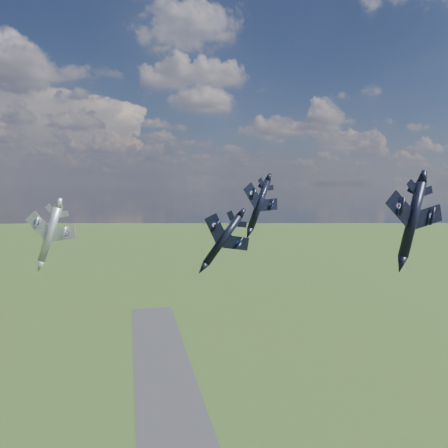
{
  "coord_description": "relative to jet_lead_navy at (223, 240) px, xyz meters",
  "views": [
    {
      "loc": [
        -15.12,
        -62.85,
        89.54
      ],
      "look_at": [
        2.61,
        17.48,
        81.98
      ],
      "focal_mm": 35.0,
      "sensor_mm": 36.0,
      "label": 1
    }
  ],
  "objects": [
    {
      "name": "jet_high_navy",
      "position": [
        11.57,
        13.54,
        6.22
      ],
      "size": [
        17.83,
        20.04,
        8.13
      ],
      "primitive_type": null,
      "rotation": [
        0.0,
        0.44,
        0.42
      ],
      "color": "black"
    },
    {
      "name": "jet_lead_navy",
      "position": [
        0.0,
        0.0,
        0.0
      ],
      "size": [
        11.89,
        16.38,
        9.39
      ],
      "primitive_type": null,
      "rotation": [
        0.0,
        0.64,
        0.06
      ],
      "color": "black"
    },
    {
      "name": "jet_right_navy",
      "position": [
        19.76,
        -31.05,
        6.13
      ],
      "size": [
        12.35,
        15.57,
        5.52
      ],
      "primitive_type": null,
      "rotation": [
        0.0,
        0.26,
        0.12
      ],
      "color": "black"
    },
    {
      "name": "jet_left_silver",
      "position": [
        -32.98,
        5.16,
        1.36
      ],
      "size": [
        15.25,
        17.86,
        6.62
      ],
      "primitive_type": null,
      "rotation": [
        0.0,
        0.34,
        -0.29
      ],
      "color": "#ABB0B6"
    }
  ]
}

